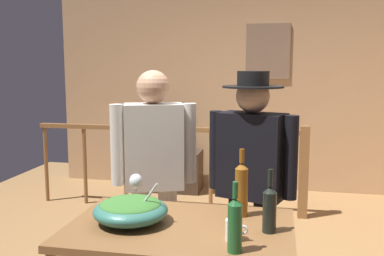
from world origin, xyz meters
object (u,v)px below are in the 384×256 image
at_px(stair_railing, 207,157).
at_px(person_standing_left, 154,168).
at_px(framed_picture, 268,51).
at_px(wine_bottle_green, 235,224).
at_px(tv_console, 167,170).
at_px(person_standing_right, 251,171).
at_px(flat_screen_tv, 166,134).
at_px(mug_white, 233,230).
at_px(serving_table, 180,242).
at_px(wine_bottle_amber, 241,188).
at_px(salad_bowl, 131,209).
at_px(wine_glass, 136,182).
at_px(wine_bottle_dark, 270,208).

relative_size(stair_railing, person_standing_left, 1.93).
bearing_deg(framed_picture, person_standing_left, -102.73).
bearing_deg(wine_bottle_green, framed_picture, 89.67).
bearing_deg(tv_console, person_standing_right, -64.69).
bearing_deg(tv_console, flat_screen_tv, -90.00).
xyz_separation_m(flat_screen_tv, mug_white, (1.23, -3.44, 0.10)).
distance_m(serving_table, wine_bottle_amber, 0.45).
bearing_deg(tv_console, salad_bowl, -78.72).
distance_m(wine_bottle_amber, wine_bottle_green, 0.48).
xyz_separation_m(tv_console, wine_glass, (0.59, -3.02, 0.68)).
bearing_deg(serving_table, wine_bottle_green, -40.71).
height_order(stair_railing, person_standing_left, person_standing_left).
bearing_deg(salad_bowl, person_standing_left, 95.39).
distance_m(wine_bottle_green, person_standing_right, 0.93).
xyz_separation_m(serving_table, mug_white, (0.30, -0.14, 0.14)).
bearing_deg(wine_bottle_dark, wine_bottle_green, -118.45).
bearing_deg(serving_table, wine_glass, 138.40).
height_order(tv_console, wine_bottle_green, wine_bottle_green).
distance_m(wine_bottle_amber, person_standing_right, 0.45).
height_order(tv_console, wine_bottle_amber, wine_bottle_amber).
bearing_deg(wine_glass, person_standing_left, 88.32).
relative_size(framed_picture, wine_glass, 3.78).
height_order(stair_railing, person_standing_right, person_standing_right).
relative_size(flat_screen_tv, mug_white, 4.12).
xyz_separation_m(wine_bottle_green, person_standing_right, (0.01, 0.93, 0.02)).
xyz_separation_m(framed_picture, wine_bottle_green, (-0.02, -3.89, -0.88)).
bearing_deg(tv_console, person_standing_left, -77.28).
distance_m(wine_glass, person_standing_left, 0.36).
height_order(stair_railing, wine_bottle_dark, wine_bottle_dark).
distance_m(tv_console, flat_screen_tv, 0.49).
bearing_deg(salad_bowl, wine_bottle_amber, 21.11).
height_order(wine_bottle_dark, mug_white, wine_bottle_dark).
bearing_deg(tv_console, wine_bottle_green, -70.87).
xyz_separation_m(wine_bottle_green, mug_white, (-0.02, 0.13, -0.08)).
bearing_deg(tv_console, stair_railing, -48.87).
bearing_deg(person_standing_right, wine_bottle_dark, 120.12).
height_order(stair_railing, flat_screen_tv, stair_railing).
bearing_deg(stair_railing, wine_bottle_amber, -76.17).
distance_m(salad_bowl, wine_glass, 0.32).
bearing_deg(person_standing_right, framed_picture, -71.46).
height_order(serving_table, person_standing_left, person_standing_left).
height_order(wine_bottle_dark, wine_bottle_green, same).
relative_size(mug_white, person_standing_left, 0.07).
height_order(framed_picture, tv_console, framed_picture).
xyz_separation_m(framed_picture, wine_bottle_dark, (0.12, -3.62, -0.88)).
bearing_deg(wine_bottle_dark, wine_bottle_amber, 126.87).
relative_size(stair_railing, flat_screen_tv, 6.87).
bearing_deg(serving_table, wine_bottle_dark, -0.06).
xyz_separation_m(tv_console, wine_bottle_dark, (1.40, -3.33, 0.67)).
bearing_deg(framed_picture, person_standing_right, -90.16).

